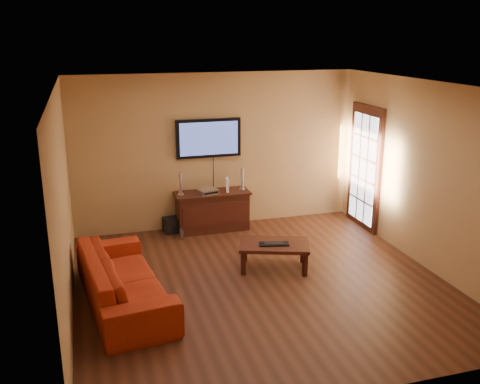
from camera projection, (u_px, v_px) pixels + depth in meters
name	position (u px, v px, depth m)	size (l,w,h in m)	color
ground_plane	(262.00, 283.00, 7.40)	(5.00, 5.00, 0.00)	#3D1E10
room_walls	(249.00, 155.00, 7.49)	(5.00, 5.00, 5.00)	tan
french_door	(365.00, 169.00, 9.33)	(0.07, 1.02, 2.22)	black
media_console	(212.00, 211.00, 9.33)	(1.30, 0.50, 0.69)	black
television	(209.00, 138.00, 9.16)	(1.13, 0.08, 0.67)	black
coffee_table	(274.00, 247.00, 7.78)	(1.14, 0.90, 0.40)	black
sofa	(123.00, 271.00, 6.75)	(2.27, 0.66, 0.89)	#A42B12
speaker_left	(180.00, 185.00, 9.04)	(0.10, 0.10, 0.38)	silver
speaker_right	(242.00, 180.00, 9.35)	(0.10, 0.10, 0.38)	silver
av_receiver	(208.00, 191.00, 9.15)	(0.32, 0.23, 0.07)	silver
game_console	(227.00, 185.00, 9.25)	(0.05, 0.17, 0.24)	white
subwoofer	(171.00, 225.00, 9.27)	(0.26, 0.26, 0.26)	black
bottle	(182.00, 234.00, 8.96)	(0.07, 0.07, 0.19)	white
keyboard	(274.00, 244.00, 7.71)	(0.45, 0.25, 0.03)	black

